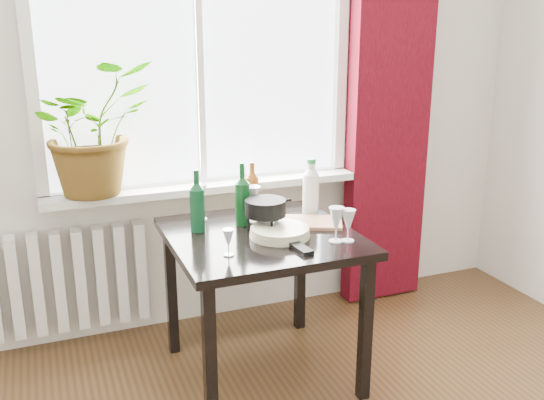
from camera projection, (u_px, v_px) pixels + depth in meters
name	position (u px, v px, depth m)	size (l,w,h in m)	color
window	(198.00, 40.00, 3.15)	(1.72, 0.08, 1.62)	white
windowsill	(206.00, 187.00, 3.31)	(1.72, 0.20, 0.04)	white
curtain	(390.00, 92.00, 3.54)	(0.50, 0.12, 2.56)	#3C050E
radiator	(69.00, 280.00, 3.20)	(0.80, 0.10, 0.55)	white
table	(262.00, 252.00, 2.86)	(0.85, 0.85, 0.74)	black
potted_plant	(91.00, 128.00, 3.01)	(0.60, 0.52, 0.67)	#2F7A20
wine_bottle_left	(197.00, 201.00, 2.82)	(0.07, 0.07, 0.30)	#0B3D20
wine_bottle_right	(242.00, 194.00, 2.91)	(0.07, 0.07, 0.31)	#0B3E17
bottle_amber	(252.00, 187.00, 3.12)	(0.06, 0.06, 0.27)	#7A390D
cleaning_bottle	(311.00, 186.00, 3.09)	(0.08, 0.08, 0.29)	white
wineglass_front_right	(336.00, 224.00, 2.70)	(0.07, 0.07, 0.17)	white
wineglass_far_right	(348.00, 225.00, 2.71)	(0.07, 0.07, 0.15)	white
wineglass_back_center	(253.00, 204.00, 2.97)	(0.08, 0.08, 0.19)	silver
wineglass_back_left	(200.00, 202.00, 3.00)	(0.08, 0.08, 0.19)	silver
wineglass_front_left	(228.00, 242.00, 2.55)	(0.05, 0.05, 0.12)	silver
plate_stack	(280.00, 232.00, 2.78)	(0.28, 0.28, 0.05)	beige
fondue_pot	(265.00, 215.00, 2.85)	(0.22, 0.19, 0.15)	black
tv_remote	(299.00, 247.00, 2.63)	(0.05, 0.17, 0.02)	black
cutting_board	(310.00, 222.00, 2.96)	(0.31, 0.20, 0.02)	#A26C49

